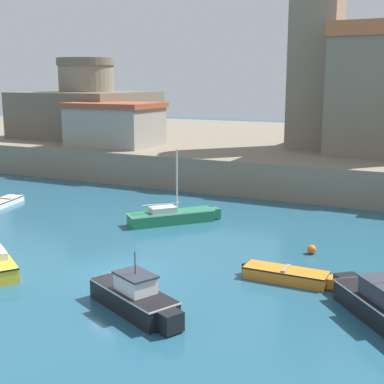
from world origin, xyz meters
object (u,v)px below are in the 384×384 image
object	(u,v)px
mooring_buoy	(312,249)
harbor_shed_near_wharf	(115,124)
motorboat_black_5	(135,297)
dinghy_white_0	(4,202)
fortress	(87,109)
dinghy_orange_1	(288,275)
church	(376,80)
sailboat_green_2	(172,216)

from	to	relation	value
mooring_buoy	harbor_shed_near_wharf	xyz separation A→B (m)	(-23.37, 16.22, 4.65)
motorboat_black_5	harbor_shed_near_wharf	distance (m)	32.80
dinghy_white_0	mooring_buoy	bearing A→B (deg)	-3.08
fortress	dinghy_orange_1	bearing A→B (deg)	-40.64
dinghy_white_0	dinghy_orange_1	bearing A→B (deg)	-13.69
church	fortress	bearing A→B (deg)	-176.23
dinghy_white_0	motorboat_black_5	world-z (taller)	motorboat_black_5
dinghy_orange_1	sailboat_green_2	bearing A→B (deg)	145.29
dinghy_white_0	church	bearing A→B (deg)	45.84
motorboat_black_5	harbor_shed_near_wharf	world-z (taller)	harbor_shed_near_wharf
dinghy_white_0	dinghy_orange_1	distance (m)	23.88
motorboat_black_5	harbor_shed_near_wharf	size ratio (longest dim) A/B	0.60
dinghy_orange_1	harbor_shed_near_wharf	xyz separation A→B (m)	(-23.36, 20.63, 4.59)
dinghy_orange_1	mooring_buoy	bearing A→B (deg)	89.95
fortress	harbor_shed_near_wharf	xyz separation A→B (m)	(8.00, -6.30, -0.93)
dinghy_orange_1	sailboat_green_2	world-z (taller)	sailboat_green_2
dinghy_orange_1	fortress	bearing A→B (deg)	139.36
dinghy_orange_1	motorboat_black_5	bearing A→B (deg)	-127.62
sailboat_green_2	dinghy_orange_1	bearing A→B (deg)	-34.71
dinghy_orange_1	harbor_shed_near_wharf	distance (m)	31.50
church	dinghy_white_0	bearing A→B (deg)	-134.16
motorboat_black_5	harbor_shed_near_wharf	xyz separation A→B (m)	(-18.83, 26.50, 4.31)
motorboat_black_5	mooring_buoy	xyz separation A→B (m)	(4.53, 10.28, -0.35)
dinghy_white_0	harbor_shed_near_wharf	bearing A→B (deg)	90.61
dinghy_white_0	mooring_buoy	distance (m)	23.24
sailboat_green_2	harbor_shed_near_wharf	bearing A→B (deg)	134.58
dinghy_orange_1	harbor_shed_near_wharf	bearing A→B (deg)	138.56
dinghy_white_0	sailboat_green_2	world-z (taller)	sailboat_green_2
motorboat_black_5	church	xyz separation A→B (m)	(3.95, 34.83, 8.45)
dinghy_white_0	fortress	size ratio (longest dim) A/B	0.31
dinghy_orange_1	motorboat_black_5	xyz separation A→B (m)	(-4.53, -5.88, 0.28)
sailboat_green_2	harbor_shed_near_wharf	world-z (taller)	harbor_shed_near_wharf
sailboat_green_2	harbor_shed_near_wharf	distance (m)	20.13
dinghy_orange_1	church	distance (m)	30.25
motorboat_black_5	fortress	bearing A→B (deg)	129.29
fortress	church	bearing A→B (deg)	3.77
mooring_buoy	sailboat_green_2	bearing A→B (deg)	166.88
dinghy_orange_1	church	bearing A→B (deg)	91.15
motorboat_black_5	dinghy_orange_1	bearing A→B (deg)	52.38
church	mooring_buoy	bearing A→B (deg)	-88.63
harbor_shed_near_wharf	motorboat_black_5	bearing A→B (deg)	-54.60
dinghy_white_0	fortress	world-z (taller)	fortress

